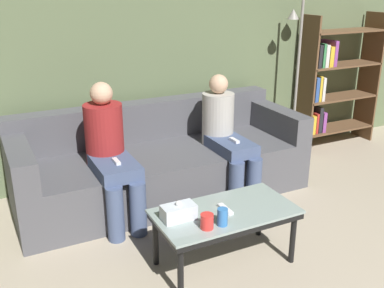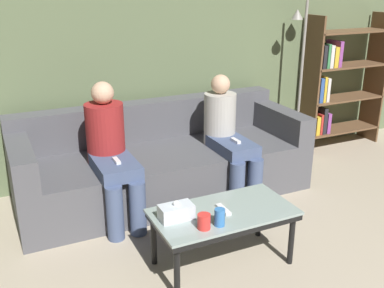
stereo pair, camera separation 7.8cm
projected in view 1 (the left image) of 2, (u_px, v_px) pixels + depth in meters
wall_back at (135, 44)px, 4.22m from camera, size 12.00×0.06×2.60m
couch at (161, 163)px, 4.10m from camera, size 2.59×0.95×0.80m
coffee_table at (225, 216)px, 3.03m from camera, size 0.96×0.50×0.41m
cup_near_left at (222, 217)px, 2.82m from camera, size 0.07×0.07×0.11m
cup_near_right at (207, 221)px, 2.78m from camera, size 0.08×0.08×0.10m
tissue_box at (179, 212)px, 2.89m from camera, size 0.22×0.12×0.13m
game_remote at (225, 209)px, 3.01m from camera, size 0.04×0.15×0.02m
bookshelf at (330, 83)px, 5.16m from camera, size 1.00×0.32×1.52m
standing_lamp at (299, 57)px, 4.67m from camera, size 0.31×0.26×1.81m
seated_person_left_end at (110, 150)px, 3.57m from camera, size 0.31×0.72×1.12m
seated_person_mid_left at (226, 134)px, 4.02m from camera, size 0.31×0.70×1.08m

